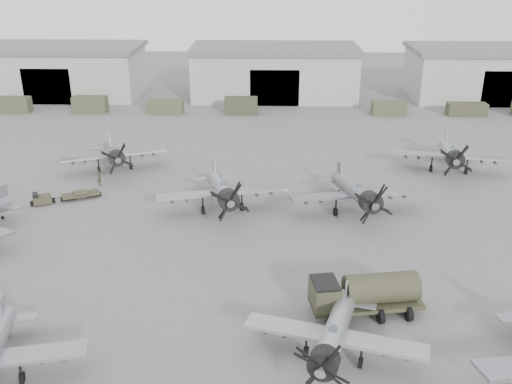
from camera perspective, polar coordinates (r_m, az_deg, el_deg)
ground at (r=45.04m, az=2.08°, el=-9.15°), size 220.00×220.00×0.00m
hangar_left at (r=108.62m, az=-19.04°, el=11.41°), size 29.00×14.80×8.70m
hangar_center at (r=101.99m, az=1.87°, el=11.94°), size 29.00×14.80×8.70m
hangar_right at (r=109.05m, az=22.65°, el=10.95°), size 29.00×14.80×8.70m
support_truck_0 at (r=99.98m, az=-23.22°, el=8.03°), size 5.86×2.20×2.45m
support_truck_1 at (r=95.42m, az=-16.25°, el=8.39°), size 5.35×2.20×2.64m
support_truck_2 at (r=92.59m, az=-9.05°, el=8.40°), size 5.66×2.20×2.05m
support_truck_3 at (r=91.11m, az=-1.50°, el=8.63°), size 5.15×2.20×2.64m
support_truck_5 at (r=92.92m, az=13.14°, el=8.18°), size 5.28×2.20×2.19m
support_truck_6 at (r=96.12m, az=20.31°, el=7.77°), size 6.04×2.20×1.96m
aircraft_near_1 at (r=36.54m, az=7.81°, el=-13.99°), size 11.58×10.43×4.62m
aircraft_mid_1 at (r=55.72m, az=-3.39°, el=0.15°), size 13.00×11.70×5.17m
aircraft_mid_2 at (r=55.97m, az=10.04°, el=-0.05°), size 13.11×11.80×5.20m
aircraft_far_0 at (r=68.42m, az=-14.04°, el=3.78°), size 12.04×10.87×4.86m
aircraft_far_1 at (r=69.45m, az=18.90°, el=3.63°), size 13.12×11.81×5.21m
fuel_tanker at (r=41.53m, az=10.86°, el=-9.78°), size 8.23×4.53×3.06m
tug_trailer at (r=62.14m, az=-19.27°, el=-0.52°), size 6.54×3.89×1.33m
ground_crew at (r=65.06m, az=-15.38°, el=1.33°), size 0.55×0.69×1.65m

